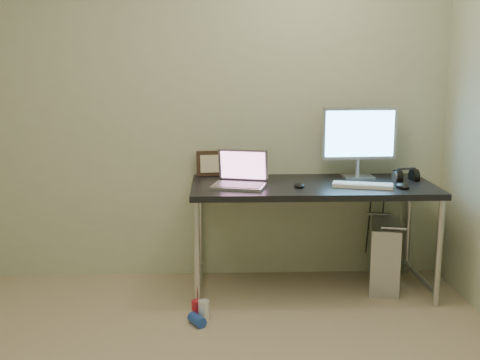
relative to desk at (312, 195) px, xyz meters
The scene contains 16 objects.
wall_back 1.01m from the desk, 154.61° to the left, with size 3.50×0.02×2.50m, color beige.
desk is the anchor object (origin of this frame).
tower_computer 0.68m from the desk, ahead, with size 0.29×0.48×0.49m.
cable_a 0.62m from the desk, 32.87° to the left, with size 0.01×0.01×0.70m, color black.
cable_b 0.69m from the desk, 26.87° to the left, with size 0.01×0.01×0.72m, color black.
can_red 1.08m from the desk, 150.48° to the right, with size 0.06×0.06×0.11m, color red.
can_white 1.06m from the desk, 147.08° to the right, with size 0.07×0.07×0.12m, color white.
can_blue 1.14m from the desk, 144.64° to the right, with size 0.07×0.07×0.12m, color #2247B0.
laptop 0.51m from the desk, behind, with size 0.39×0.35×0.23m.
monitor 0.55m from the desk, 29.80° to the left, with size 0.53×0.16×0.50m.
keyboard 0.34m from the desk, 19.72° to the right, with size 0.39×0.13×0.02m, color white.
mouse_right 0.59m from the desk, 15.59° to the right, with size 0.08×0.12×0.04m, color black.
mouse_left 0.17m from the desk, 135.96° to the right, with size 0.07×0.11×0.04m, color black.
headphones 0.67m from the desk, ahead, with size 0.18×0.11×0.11m.
picture_frame 0.76m from the desk, 155.21° to the left, with size 0.22×0.03×0.18m, color black.
webcam 0.49m from the desk, 143.73° to the left, with size 0.04×0.03×0.11m.
Camera 1 is at (0.12, -2.53, 1.56)m, focal length 45.00 mm.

